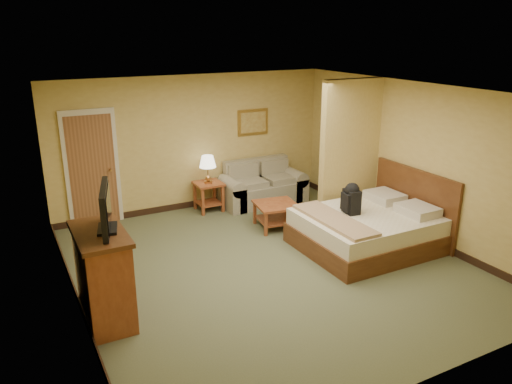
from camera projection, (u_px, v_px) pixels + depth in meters
floor at (269, 265)px, 7.54m from camera, size 6.00×6.00×0.00m
ceiling at (271, 91)px, 6.73m from camera, size 6.00×6.00×0.00m
back_wall at (194, 143)px, 9.65m from camera, size 5.50×0.02×2.60m
left_wall at (68, 215)px, 5.91m from camera, size 0.02×6.00×2.60m
right_wall at (413, 161)px, 8.36m from camera, size 0.02×6.00×2.60m
partition at (350, 153)px, 8.87m from camera, size 1.20×0.15×2.60m
door at (92, 169)px, 8.84m from camera, size 0.94×0.16×2.10m
baseboard at (197, 203)px, 10.03m from camera, size 5.50×0.02×0.12m
loveseat at (262, 189)px, 10.18m from camera, size 1.73×0.80×0.87m
side_table at (209, 192)px, 9.70m from camera, size 0.52×0.52×0.57m
table_lamp at (208, 162)px, 9.52m from camera, size 0.32×0.32×0.53m
coffee_table at (276, 210)px, 8.88m from camera, size 0.81×0.81×0.45m
wall_picture at (253, 122)px, 10.11m from camera, size 0.68×0.04×0.53m
dresser at (104, 276)px, 5.98m from camera, size 0.57×1.09×1.17m
tv at (106, 210)px, 5.76m from camera, size 0.30×0.86×0.53m
bed at (372, 228)px, 8.11m from camera, size 2.17×1.85×1.19m
backpack at (352, 197)px, 7.94m from camera, size 0.23×0.31×0.50m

